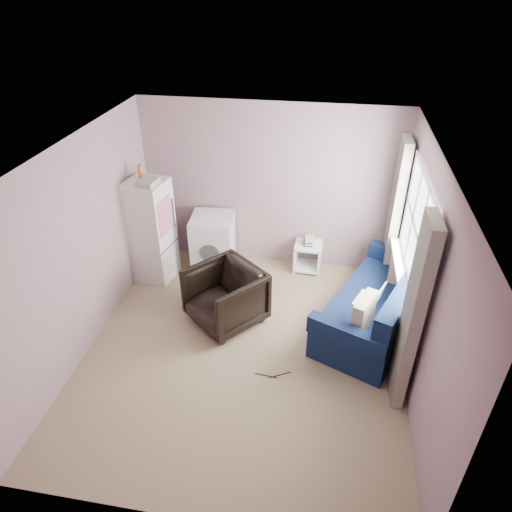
{
  "coord_description": "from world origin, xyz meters",
  "views": [
    {
      "loc": [
        0.85,
        -4.05,
        4.02
      ],
      "look_at": [
        0.05,
        0.6,
        1.0
      ],
      "focal_mm": 32.0,
      "sensor_mm": 36.0,
      "label": 1
    }
  ],
  "objects_px": {
    "side_table": "(308,254)",
    "sofa": "(380,307)",
    "armchair": "(225,294)",
    "washing_machine": "(213,242)",
    "fridge": "(152,230)"
  },
  "relations": [
    {
      "from": "side_table",
      "to": "fridge",
      "type": "bearing_deg",
      "value": -165.86
    },
    {
      "from": "armchair",
      "to": "washing_machine",
      "type": "bearing_deg",
      "value": 151.61
    },
    {
      "from": "armchair",
      "to": "sofa",
      "type": "bearing_deg",
      "value": 46.49
    },
    {
      "from": "washing_machine",
      "to": "armchair",
      "type": "bearing_deg",
      "value": -73.61
    },
    {
      "from": "side_table",
      "to": "sofa",
      "type": "height_order",
      "value": "sofa"
    },
    {
      "from": "armchair",
      "to": "fridge",
      "type": "distance_m",
      "value": 1.57
    },
    {
      "from": "side_table",
      "to": "washing_machine",
      "type": "bearing_deg",
      "value": -172.53
    },
    {
      "from": "armchair",
      "to": "sofa",
      "type": "height_order",
      "value": "sofa"
    },
    {
      "from": "armchair",
      "to": "sofa",
      "type": "relative_size",
      "value": 0.38
    },
    {
      "from": "armchair",
      "to": "washing_machine",
      "type": "distance_m",
      "value": 1.31
    },
    {
      "from": "side_table",
      "to": "sofa",
      "type": "relative_size",
      "value": 0.24
    },
    {
      "from": "fridge",
      "to": "sofa",
      "type": "height_order",
      "value": "fridge"
    },
    {
      "from": "sofa",
      "to": "armchair",
      "type": "bearing_deg",
      "value": -150.94
    },
    {
      "from": "side_table",
      "to": "sofa",
      "type": "xyz_separation_m",
      "value": [
        1.0,
        -1.21,
        0.08
      ]
    },
    {
      "from": "side_table",
      "to": "sofa",
      "type": "distance_m",
      "value": 1.58
    }
  ]
}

